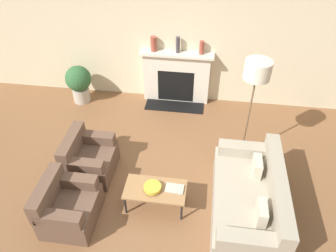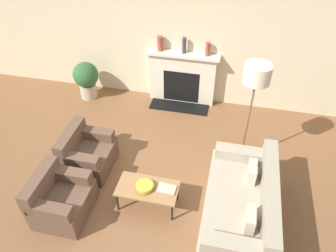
# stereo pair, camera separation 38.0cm
# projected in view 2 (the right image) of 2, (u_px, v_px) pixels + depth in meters

# --- Properties ---
(ground_plane) EXTENTS (18.00, 18.00, 0.00)m
(ground_plane) POSITION_uv_depth(u_px,v_px,m) (142.00, 194.00, 5.26)
(ground_plane) COLOR brown
(wall_back) EXTENTS (18.00, 0.06, 2.90)m
(wall_back) POSITION_uv_depth(u_px,v_px,m) (178.00, 35.00, 6.47)
(wall_back) COLOR beige
(wall_back) RESTS_ON ground_plane
(fireplace) EXTENTS (1.51, 0.59, 1.14)m
(fireplace) POSITION_uv_depth(u_px,v_px,m) (182.00, 78.00, 6.91)
(fireplace) COLOR beige
(fireplace) RESTS_ON ground_plane
(couch) EXTENTS (0.96, 1.86, 0.83)m
(couch) POSITION_uv_depth(u_px,v_px,m) (242.00, 205.00, 4.72)
(couch) COLOR #9E937F
(couch) RESTS_ON ground_plane
(armchair_near) EXTENTS (0.74, 0.84, 0.75)m
(armchair_near) POSITION_uv_depth(u_px,v_px,m) (60.00, 199.00, 4.82)
(armchair_near) COLOR brown
(armchair_near) RESTS_ON ground_plane
(armchair_far) EXTENTS (0.74, 0.84, 0.75)m
(armchair_far) POSITION_uv_depth(u_px,v_px,m) (87.00, 154.00, 5.54)
(armchair_far) COLOR brown
(armchair_far) RESTS_ON ground_plane
(coffee_table) EXTENTS (0.92, 0.49, 0.38)m
(coffee_table) POSITION_uv_depth(u_px,v_px,m) (148.00, 189.00, 4.89)
(coffee_table) COLOR olive
(coffee_table) RESTS_ON ground_plane
(bowl) EXTENTS (0.26, 0.26, 0.08)m
(bowl) POSITION_uv_depth(u_px,v_px,m) (145.00, 186.00, 4.83)
(bowl) COLOR gold
(bowl) RESTS_ON coffee_table
(book) EXTENTS (0.28, 0.19, 0.02)m
(book) POSITION_uv_depth(u_px,v_px,m) (167.00, 189.00, 4.83)
(book) COLOR #B2A893
(book) RESTS_ON coffee_table
(floor_lamp) EXTENTS (0.41, 0.41, 1.90)m
(floor_lamp) POSITION_uv_depth(u_px,v_px,m) (256.00, 81.00, 4.82)
(floor_lamp) COLOR brown
(floor_lamp) RESTS_ON ground_plane
(mantel_vase_left) EXTENTS (0.12, 0.12, 0.30)m
(mantel_vase_left) POSITION_uv_depth(u_px,v_px,m) (160.00, 44.00, 6.53)
(mantel_vase_left) COLOR brown
(mantel_vase_left) RESTS_ON fireplace
(mantel_vase_center_left) EXTENTS (0.08, 0.08, 0.32)m
(mantel_vase_center_left) POSITION_uv_depth(u_px,v_px,m) (184.00, 45.00, 6.44)
(mantel_vase_center_left) COLOR #3D383D
(mantel_vase_center_left) RESTS_ON fireplace
(mantel_vase_center_right) EXTENTS (0.10, 0.10, 0.27)m
(mantel_vase_center_right) POSITION_uv_depth(u_px,v_px,m) (208.00, 49.00, 6.38)
(mantel_vase_center_right) COLOR brown
(mantel_vase_center_right) RESTS_ON fireplace
(potted_plant) EXTENTS (0.54, 0.54, 0.83)m
(potted_plant) POSITION_uv_depth(u_px,v_px,m) (86.00, 78.00, 7.07)
(potted_plant) COLOR #B2A899
(potted_plant) RESTS_ON ground_plane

